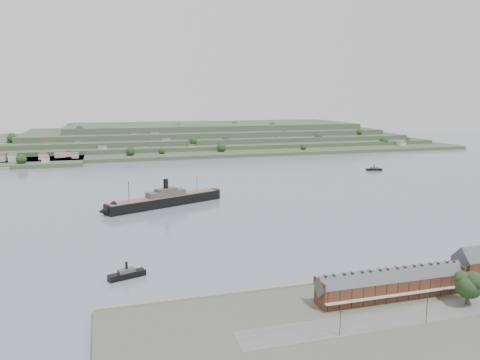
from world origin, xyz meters
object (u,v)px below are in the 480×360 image
object	(u,v)px
terrace_row	(391,284)
tugboat	(127,274)
gabled_building	(471,266)
fig_tree	(470,284)
steamship	(161,201)

from	to	relation	value
terrace_row	tugboat	size ratio (longest dim) A/B	3.62
gabled_building	fig_tree	size ratio (longest dim) A/B	1.16
gabled_building	steamship	bearing A→B (deg)	120.17
steamship	fig_tree	size ratio (longest dim) A/B	7.03
tugboat	fig_tree	size ratio (longest dim) A/B	1.26
fig_tree	steamship	bearing A→B (deg)	113.83
steamship	tugboat	xyz separation A→B (m)	(-28.47, -120.40, -2.37)
terrace_row	tugboat	distance (m)	100.79
terrace_row	gabled_building	size ratio (longest dim) A/B	3.95
gabled_building	steamship	world-z (taller)	steamship
gabled_building	steamship	xyz separation A→B (m)	(-96.55, 166.09, -4.18)
terrace_row	fig_tree	size ratio (longest dim) A/B	4.56
terrace_row	gabled_building	bearing A→B (deg)	6.12
gabled_building	fig_tree	distance (m)	23.10
terrace_row	gabled_building	distance (m)	37.74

